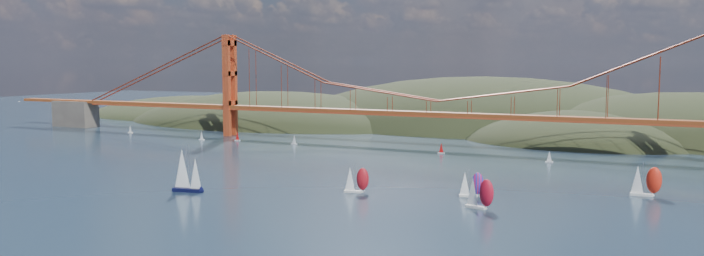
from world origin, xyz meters
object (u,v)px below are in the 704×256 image
Objects in this scene: sloop_navy at (186,171)px; racer_0 at (356,179)px; racer_1 at (479,192)px; racer_rwb at (471,184)px; racer_3 at (645,180)px.

sloop_navy is 1.67× the size of racer_0.
racer_0 is at bearing 13.80° from sloop_navy.
racer_rwb is (-6.75, 15.30, -0.59)m from racer_1.
racer_rwb is at bearing -0.78° from racer_0.
racer_0 is 87.83m from racer_3.
sloop_navy is 90.71m from racer_1.
racer_3 is at bearing 6.68° from racer_0.
sloop_navy is 53.27m from racer_0.
racer_1 is at bearing -85.80° from racer_rwb.
sloop_navy is at bearing -158.87° from racer_3.
racer_1 is (89.35, 15.54, -1.99)m from sloop_navy.
racer_3 is (129.77, 55.24, -1.74)m from sloop_navy.
racer_3 reaches higher than racer_0.
racer_1 is 0.95× the size of racer_3.
racer_0 is 1.05× the size of racer_rwb.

